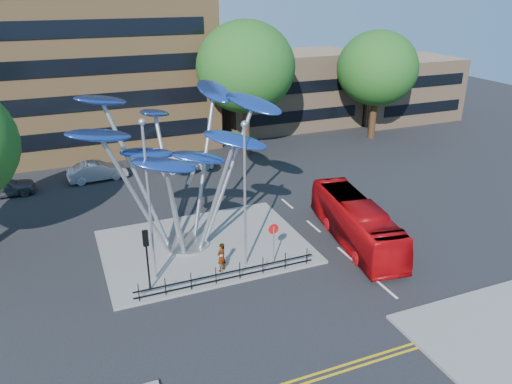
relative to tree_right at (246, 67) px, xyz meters
name	(u,v)px	position (x,y,z in m)	size (l,w,h in m)	color
ground	(258,296)	(-8.00, -22.00, -8.04)	(120.00, 120.00, 0.00)	black
traffic_island	(205,246)	(-9.00, -16.00, -7.96)	(12.00, 9.00, 0.15)	slate
double_yellow_near	(314,374)	(-8.00, -28.00, -8.03)	(40.00, 0.12, 0.01)	gold
double_yellow_far	(318,379)	(-8.00, -28.30, -8.03)	(40.00, 0.12, 0.01)	gold
low_building_near	(287,90)	(8.00, 8.00, -4.04)	(15.00, 8.00, 8.00)	#9F7D5D
low_building_far	(401,88)	(22.00, 6.00, -4.54)	(12.00, 8.00, 7.00)	#9F7D5D
tree_right	(246,67)	(0.00, 0.00, 0.00)	(8.80, 8.80, 12.11)	black
tree_far	(377,68)	(14.00, 0.00, -0.93)	(8.00, 8.00, 10.81)	black
leaf_sculpture	(178,137)	(-10.07, -15.32, -1.16)	(12.72, 9.54, 9.51)	#9EA0A5
street_lamp_left	(148,189)	(-12.50, -18.50, -2.68)	(0.36, 0.36, 8.80)	#9EA0A5
street_lamp_right	(245,183)	(-7.50, -19.00, -2.94)	(0.36, 0.36, 8.30)	#9EA0A5
traffic_light_island	(146,248)	(-13.00, -19.50, -5.42)	(0.28, 0.18, 3.42)	black
no_entry_sign_island	(274,237)	(-6.00, -19.48, -6.22)	(0.60, 0.10, 2.45)	#9EA0A5
pedestrian_railing_front	(228,275)	(-9.00, -20.30, -7.48)	(10.00, 0.06, 1.00)	black
red_bus	(356,222)	(-0.19, -18.85, -6.67)	(2.29, 9.80, 2.73)	#B1080C
pedestrian	(221,257)	(-8.96, -19.13, -7.04)	(0.61, 0.40, 1.69)	gray
parked_car_left	(1,186)	(-20.73, -2.54, -7.24)	(1.87, 4.65, 1.58)	#45484E
parked_car_mid	(97,171)	(-13.72, -1.78, -7.27)	(1.63, 4.67, 1.54)	#B6B9BF
parked_car_right	(186,162)	(-6.42, -2.10, -7.34)	(1.96, 4.82, 1.40)	white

